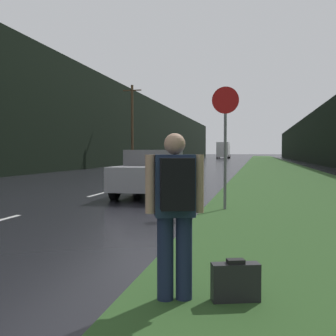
{
  "coord_description": "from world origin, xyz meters",
  "views": [
    {
      "loc": [
        5.3,
        0.27,
        1.44
      ],
      "look_at": [
        1.93,
        16.2,
        0.82
      ],
      "focal_mm": 45.0,
      "sensor_mm": 36.0,
      "label": 1
    }
  ],
  "objects": [
    {
      "name": "grass_verge",
      "position": [
        6.99,
        40.0,
        0.01
      ],
      "size": [
        6.0,
        240.0,
        0.02
      ],
      "primitive_type": "cube",
      "color": "#2D5123",
      "rests_on": "ground_plane"
    },
    {
      "name": "lane_stripe_c",
      "position": [
        0.0,
        14.4,
        0.0
      ],
      "size": [
        0.12,
        3.0,
        0.01
      ],
      "primitive_type": "cube",
      "color": "silver",
      "rests_on": "ground_plane"
    },
    {
      "name": "lane_stripe_d",
      "position": [
        0.0,
        21.4,
        0.0
      ],
      "size": [
        0.12,
        3.0,
        0.01
      ],
      "primitive_type": "cube",
      "color": "silver",
      "rests_on": "ground_plane"
    },
    {
      "name": "treeline_far_side",
      "position": [
        -9.99,
        50.0,
        4.39
      ],
      "size": [
        2.0,
        140.0,
        8.79
      ],
      "primitive_type": "cube",
      "color": "black",
      "rests_on": "ground_plane"
    },
    {
      "name": "treeline_near_side",
      "position": [
        12.99,
        50.0,
        3.23
      ],
      "size": [
        2.0,
        140.0,
        6.45
      ],
      "primitive_type": "cube",
      "color": "black",
      "rests_on": "ground_plane"
    },
    {
      "name": "utility_pole_far",
      "position": [
        -6.36,
        38.93,
        4.04
      ],
      "size": [
        1.8,
        0.24,
        7.82
      ],
      "color": "#4C3823",
      "rests_on": "ground_plane"
    },
    {
      "name": "stop_sign",
      "position": [
        4.53,
        10.74,
        1.85
      ],
      "size": [
        0.67,
        0.07,
        3.05
      ],
      "color": "slate",
      "rests_on": "ground_plane"
    },
    {
      "name": "hitchhiker_with_backpack",
      "position": [
        4.55,
        4.16,
        0.93
      ],
      "size": [
        0.54,
        0.48,
        1.62
      ],
      "rotation": [
        0.0,
        0.0,
        0.31
      ],
      "color": "#1E2847",
      "rests_on": "ground_plane"
    },
    {
      "name": "suitcase",
      "position": [
        5.11,
        4.27,
        0.2
      ],
      "size": [
        0.48,
        0.28,
        0.42
      ],
      "rotation": [
        0.0,
        0.0,
        0.31
      ],
      "color": "#232326",
      "rests_on": "ground_plane"
    },
    {
      "name": "car_passing_near",
      "position": [
        1.99,
        13.59,
        0.75
      ],
      "size": [
        1.96,
        4.08,
        1.51
      ],
      "rotation": [
        0.0,
        0.0,
        3.14
      ],
      "color": "#9E9EA3",
      "rests_on": "ground_plane"
    },
    {
      "name": "delivery_truck",
      "position": [
        -1.99,
        94.49,
        1.89
      ],
      "size": [
        2.65,
        7.96,
        3.58
      ],
      "color": "gray",
      "rests_on": "ground_plane"
    }
  ]
}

